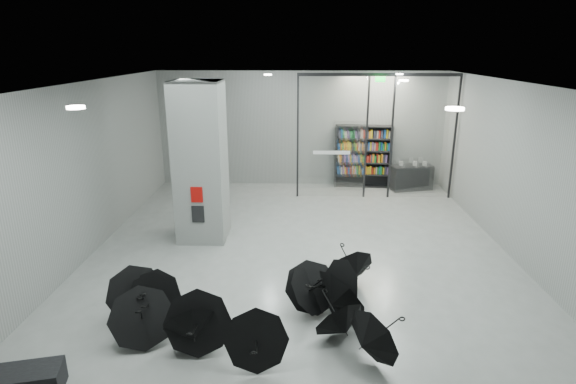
{
  "coord_description": "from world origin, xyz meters",
  "views": [
    {
      "loc": [
        -0.0,
        -9.06,
        4.72
      ],
      "look_at": [
        -0.3,
        1.5,
        1.4
      ],
      "focal_mm": 28.58,
      "sensor_mm": 36.0,
      "label": 1
    }
  ],
  "objects_px": {
    "bench": "(17,383)",
    "shop_counter": "(411,177)",
    "umbrella_cluster": "(259,310)",
    "bookshelf": "(363,156)",
    "column": "(201,162)"
  },
  "relations": [
    {
      "from": "bench",
      "to": "shop_counter",
      "type": "distance_m",
      "value": 12.87
    },
    {
      "from": "umbrella_cluster",
      "to": "shop_counter",
      "type": "bearing_deg",
      "value": 61.6
    },
    {
      "from": "bench",
      "to": "shop_counter",
      "type": "xyz_separation_m",
      "value": [
        7.84,
        10.21,
        0.23
      ]
    },
    {
      "from": "bookshelf",
      "to": "shop_counter",
      "type": "xyz_separation_m",
      "value": [
        1.65,
        -0.35,
        -0.66
      ]
    },
    {
      "from": "bookshelf",
      "to": "column",
      "type": "bearing_deg",
      "value": -129.89
    },
    {
      "from": "column",
      "to": "umbrella_cluster",
      "type": "relative_size",
      "value": 0.73
    },
    {
      "from": "shop_counter",
      "to": "umbrella_cluster",
      "type": "bearing_deg",
      "value": -132.73
    },
    {
      "from": "column",
      "to": "shop_counter",
      "type": "relative_size",
      "value": 2.8
    },
    {
      "from": "bookshelf",
      "to": "shop_counter",
      "type": "height_order",
      "value": "bookshelf"
    },
    {
      "from": "bookshelf",
      "to": "umbrella_cluster",
      "type": "distance_m",
      "value": 9.28
    },
    {
      "from": "bench",
      "to": "umbrella_cluster",
      "type": "distance_m",
      "value": 3.73
    },
    {
      "from": "column",
      "to": "shop_counter",
      "type": "bearing_deg",
      "value": 34.73
    },
    {
      "from": "bench",
      "to": "umbrella_cluster",
      "type": "bearing_deg",
      "value": 14.35
    },
    {
      "from": "column",
      "to": "bookshelf",
      "type": "height_order",
      "value": "column"
    },
    {
      "from": "bench",
      "to": "umbrella_cluster",
      "type": "height_order",
      "value": "umbrella_cluster"
    }
  ]
}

